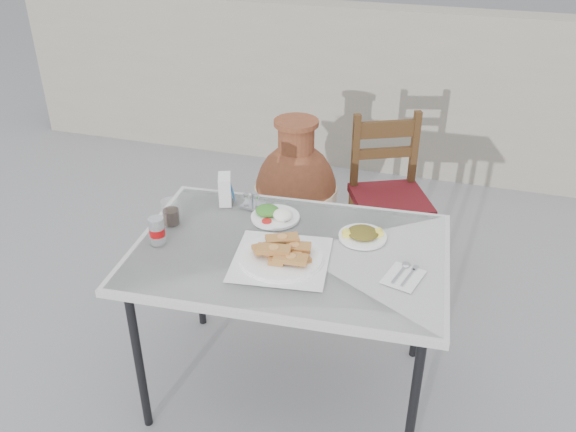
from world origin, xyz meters
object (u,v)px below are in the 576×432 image
(chair, at_px, (388,195))
(terracotta_urn, at_px, (296,193))
(pide_plate, at_px, (281,252))
(cola_glass, at_px, (171,214))
(salad_rice_plate, at_px, (275,214))
(napkin_holder, at_px, (225,189))
(condiment_caddy, at_px, (253,202))
(soda_can, at_px, (157,231))
(cafe_table, at_px, (290,260))
(salad_chopped_plate, at_px, (363,234))

(chair, distance_m, terracotta_urn, 0.54)
(pide_plate, relative_size, cola_glass, 3.78)
(chair, relative_size, terracotta_urn, 1.06)
(salad_rice_plate, height_order, napkin_holder, napkin_holder)
(condiment_caddy, relative_size, terracotta_urn, 0.12)
(salad_rice_plate, relative_size, cola_glass, 1.94)
(cola_glass, xyz_separation_m, chair, (0.77, 1.06, -0.33))
(soda_can, bearing_deg, pide_plate, 3.56)
(pide_plate, height_order, soda_can, soda_can)
(salad_rice_plate, xyz_separation_m, condiment_caddy, (-0.12, 0.07, 0.00))
(chair, bearing_deg, pide_plate, -127.01)
(salad_rice_plate, xyz_separation_m, napkin_holder, (-0.25, 0.07, 0.04))
(chair, bearing_deg, salad_rice_plate, -137.55)
(salad_rice_plate, height_order, condiment_caddy, condiment_caddy)
(cafe_table, height_order, chair, chair)
(napkin_holder, xyz_separation_m, condiment_caddy, (0.13, -0.01, -0.04))
(napkin_holder, bearing_deg, soda_can, -129.54)
(cola_glass, bearing_deg, soda_can, -83.64)
(salad_chopped_plate, bearing_deg, napkin_holder, 169.75)
(cafe_table, height_order, cola_glass, cola_glass)
(salad_rice_plate, relative_size, soda_can, 1.86)
(cafe_table, relative_size, pide_plate, 3.17)
(salad_chopped_plate, height_order, napkin_holder, napkin_holder)
(pide_plate, relative_size, soda_can, 3.61)
(condiment_caddy, relative_size, chair, 0.12)
(cafe_table, distance_m, cola_glass, 0.54)
(pide_plate, xyz_separation_m, soda_can, (-0.50, -0.03, 0.02))
(pide_plate, relative_size, condiment_caddy, 3.90)
(cafe_table, xyz_separation_m, pide_plate, (-0.01, -0.08, 0.09))
(cafe_table, relative_size, soda_can, 11.46)
(pide_plate, height_order, salad_rice_plate, pide_plate)
(soda_can, bearing_deg, salad_chopped_plate, 19.73)
(soda_can, height_order, terracotta_urn, soda_can)
(cafe_table, xyz_separation_m, cola_glass, (-0.53, 0.04, 0.10))
(salad_chopped_plate, bearing_deg, salad_rice_plate, 173.50)
(salad_rice_plate, distance_m, salad_chopped_plate, 0.39)
(salad_chopped_plate, xyz_separation_m, cola_glass, (-0.79, -0.12, 0.03))
(condiment_caddy, xyz_separation_m, chair, (0.49, 0.83, -0.31))
(salad_rice_plate, bearing_deg, salad_chopped_plate, -6.50)
(soda_can, height_order, cola_glass, soda_can)
(soda_can, bearing_deg, condiment_caddy, 55.97)
(pide_plate, bearing_deg, salad_rice_plate, 112.60)
(napkin_holder, height_order, chair, chair)
(salad_rice_plate, bearing_deg, cola_glass, -157.37)
(cola_glass, bearing_deg, cafe_table, -4.34)
(cola_glass, height_order, napkin_holder, napkin_holder)
(salad_chopped_plate, relative_size, terracotta_urn, 0.23)
(pide_plate, distance_m, soda_can, 0.50)
(salad_chopped_plate, relative_size, cola_glass, 1.82)
(terracotta_urn, bearing_deg, napkin_holder, -95.98)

